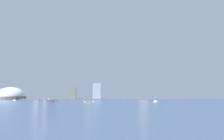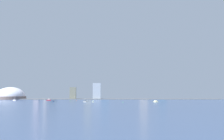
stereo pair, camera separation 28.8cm
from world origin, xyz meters
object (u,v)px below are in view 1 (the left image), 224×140
observation_tower (47,53)px  boat_0 (49,100)px  skyscraper_5 (162,90)px  airplane (141,37)px  skyscraper_3 (53,92)px  skyscraper_7 (144,78)px  skyscraper_0 (88,80)px  boat_4 (85,101)px  boat_2 (15,100)px  stadium_dome (11,96)px  channel_buoy_2 (70,101)px  skyscraper_6 (73,93)px  skyscraper_1 (105,86)px  boat_1 (53,101)px  skyscraper_2 (37,73)px  channel_buoy_1 (123,102)px  boat_3 (93,102)px  boat_5 (156,101)px  channel_buoy_0 (77,100)px  skyscraper_4 (97,91)px

observation_tower → boat_0: bearing=-76.1°
skyscraper_5 → airplane: airplane is taller
skyscraper_3 → skyscraper_7: size_ratio=0.47×
skyscraper_0 → boat_4: (14.91, -344.19, -65.38)m
boat_2 → airplane: (386.97, 173.84, 216.71)m
skyscraper_5 → skyscraper_3: bearing=166.2°
stadium_dome → channel_buoy_2: 300.38m
stadium_dome → skyscraper_0: 274.41m
skyscraper_6 → observation_tower: bearing=159.5°
skyscraper_1 → boat_1: bearing=-110.9°
stadium_dome → skyscraper_2: bearing=34.4°
channel_buoy_1 → channel_buoy_2: 167.28m
skyscraper_1 → boat_3: 365.63m
observation_tower → boat_5: size_ratio=18.26×
skyscraper_7 → channel_buoy_2: skyscraper_7 is taller
skyscraper_6 → boat_3: bearing=-72.7°
skyscraper_3 → boat_2: skyscraper_3 is taller
skyscraper_0 → boat_5: 411.55m
skyscraper_3 → channel_buoy_1: bearing=-59.1°
boat_5 → channel_buoy_1: bearing=-78.7°
skyscraper_7 → boat_4: bearing=-119.6°
channel_buoy_0 → channel_buoy_2: size_ratio=1.14×
skyscraper_3 → boat_5: skyscraper_3 is taller
skyscraper_4 → airplane: airplane is taller
boat_5 → stadium_dome: bearing=-131.5°
skyscraper_2 → skyscraper_3: (51.45, 40.31, -64.54)m
skyscraper_6 → skyscraper_5: bearing=2.8°
observation_tower → channel_buoy_1: observation_tower is taller
observation_tower → skyscraper_2: (-39.04, 32.38, -68.02)m
skyscraper_6 → skyscraper_3: bearing=127.5°
boat_3 → channel_buoy_1: (72.80, -33.14, -0.34)m
skyscraper_4 → boat_0: size_ratio=3.97×
channel_buoy_1 → skyscraper_4: bearing=104.2°
skyscraper_7 → channel_buoy_0: skyscraper_7 is taller
stadium_dome → skyscraper_2: (74.81, 51.19, 80.42)m
boat_1 → channel_buoy_2: 57.92m
skyscraper_6 → boat_3: 260.11m
skyscraper_4 → boat_5: size_ratio=3.12×
boat_3 → boat_4: (-20.46, 14.78, -0.25)m
observation_tower → airplane: (329.57, 11.27, 60.39)m
skyscraper_3 → channel_buoy_0: 278.82m
skyscraper_7 → channel_buoy_0: 344.28m
channel_buoy_2 → boat_3: bearing=-44.9°
skyscraper_6 → boat_5: size_ratio=2.34×
skyscraper_0 → boat_0: size_ratio=9.88×
skyscraper_4 → boat_0: 184.60m
boat_3 → boat_4: 25.24m
skyscraper_7 → channel_buoy_1: bearing=-104.3°
skyscraper_4 → skyscraper_1: bearing=76.5°
channel_buoy_1 → channel_buoy_2: bearing=144.7°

